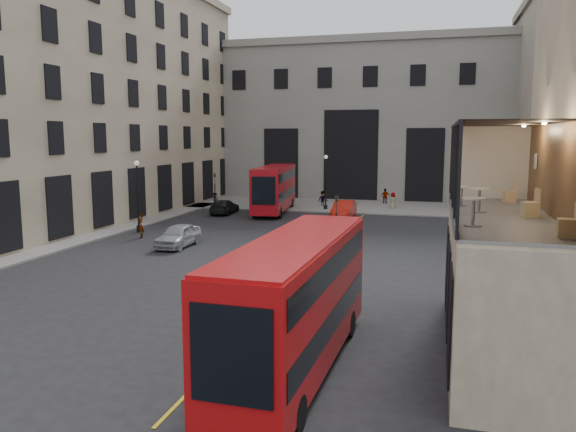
% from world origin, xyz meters
% --- Properties ---
extents(ground, '(140.00, 140.00, 0.00)m').
position_xyz_m(ground, '(0.00, 0.00, 0.00)').
color(ground, black).
rests_on(ground, ground).
extents(host_frontage, '(3.00, 11.00, 4.50)m').
position_xyz_m(host_frontage, '(6.50, 0.00, 2.25)').
color(host_frontage, beige).
rests_on(host_frontage, ground).
extents(cafe_floor, '(3.00, 10.00, 0.10)m').
position_xyz_m(cafe_floor, '(6.50, 0.00, 4.55)').
color(cafe_floor, slate).
rests_on(cafe_floor, host_frontage).
extents(building_left, '(14.60, 50.60, 22.00)m').
position_xyz_m(building_left, '(-26.96, 20.00, 11.38)').
color(building_left, beige).
rests_on(building_left, ground).
extents(gateway, '(35.00, 10.60, 18.00)m').
position_xyz_m(gateway, '(-5.00, 47.99, 9.39)').
color(gateway, gray).
rests_on(gateway, ground).
extents(pavement_far, '(40.00, 12.00, 0.12)m').
position_xyz_m(pavement_far, '(-6.00, 38.00, 0.06)').
color(pavement_far, slate).
rests_on(pavement_far, ground).
extents(pavement_left, '(8.00, 48.00, 0.12)m').
position_xyz_m(pavement_left, '(-22.00, 12.00, 0.06)').
color(pavement_left, slate).
rests_on(pavement_left, ground).
extents(traffic_light_near, '(0.16, 0.20, 3.80)m').
position_xyz_m(traffic_light_near, '(-1.00, 12.00, 2.42)').
color(traffic_light_near, black).
rests_on(traffic_light_near, ground).
extents(traffic_light_far, '(0.16, 0.20, 3.80)m').
position_xyz_m(traffic_light_far, '(-15.00, 28.00, 2.42)').
color(traffic_light_far, black).
rests_on(traffic_light_far, ground).
extents(street_lamp_a, '(0.36, 0.36, 5.33)m').
position_xyz_m(street_lamp_a, '(-17.00, 18.00, 2.39)').
color(street_lamp_a, black).
rests_on(street_lamp_a, ground).
extents(street_lamp_b, '(0.36, 0.36, 5.33)m').
position_xyz_m(street_lamp_b, '(-6.00, 34.00, 2.39)').
color(street_lamp_b, black).
rests_on(street_lamp_b, ground).
extents(bus_near, '(2.65, 10.30, 4.09)m').
position_xyz_m(bus_near, '(0.50, -3.10, 2.30)').
color(bus_near, '#AF0C0E').
rests_on(bus_near, ground).
extents(bus_far, '(3.73, 11.11, 4.35)m').
position_xyz_m(bus_far, '(-10.34, 31.25, 2.44)').
color(bus_far, '#A40B13').
rests_on(bus_far, ground).
extents(car_a, '(1.74, 4.32, 1.47)m').
position_xyz_m(car_a, '(-11.66, 13.64, 0.74)').
color(car_a, '#A1A4A9').
rests_on(car_a, ground).
extents(car_b, '(1.64, 4.67, 1.54)m').
position_xyz_m(car_b, '(-3.41, 29.10, 0.77)').
color(car_b, '#B4150B').
rests_on(car_b, ground).
extents(car_c, '(2.09, 4.59, 1.30)m').
position_xyz_m(car_c, '(-14.58, 29.14, 0.65)').
color(car_c, black).
rests_on(car_c, ground).
extents(bicycle, '(1.66, 0.86, 0.83)m').
position_xyz_m(bicycle, '(-1.37, 16.45, 0.41)').
color(bicycle, gray).
rests_on(bicycle, ground).
extents(cyclist, '(0.50, 0.70, 1.78)m').
position_xyz_m(cyclist, '(-1.01, 9.65, 0.89)').
color(cyclist, yellow).
rests_on(cyclist, ground).
extents(pedestrian_a, '(1.05, 0.95, 1.78)m').
position_xyz_m(pedestrian_a, '(-16.13, 30.73, 0.89)').
color(pedestrian_a, gray).
rests_on(pedestrian_a, ground).
extents(pedestrian_b, '(1.21, 1.15, 1.64)m').
position_xyz_m(pedestrian_b, '(-6.73, 36.26, 0.82)').
color(pedestrian_b, gray).
rests_on(pedestrian_b, ground).
extents(pedestrian_c, '(1.07, 0.63, 1.70)m').
position_xyz_m(pedestrian_c, '(-0.83, 40.00, 0.85)').
color(pedestrian_c, gray).
rests_on(pedestrian_c, ground).
extents(pedestrian_d, '(0.79, 0.95, 1.67)m').
position_xyz_m(pedestrian_d, '(0.24, 36.43, 0.83)').
color(pedestrian_d, gray).
rests_on(pedestrian_d, ground).
extents(pedestrian_e, '(0.63, 0.75, 1.75)m').
position_xyz_m(pedestrian_e, '(-15.62, 15.86, 0.87)').
color(pedestrian_e, gray).
rests_on(pedestrian_e, ground).
extents(cafe_table_near, '(0.65, 0.65, 0.81)m').
position_xyz_m(cafe_table_near, '(5.50, -2.73, 5.13)').
color(cafe_table_near, beige).
rests_on(cafe_table_near, cafe_floor).
extents(cafe_table_mid, '(0.64, 0.64, 0.80)m').
position_xyz_m(cafe_table_mid, '(5.85, 0.44, 5.13)').
color(cafe_table_mid, silver).
rests_on(cafe_table_mid, cafe_floor).
extents(cafe_table_far, '(0.56, 0.56, 0.70)m').
position_xyz_m(cafe_table_far, '(5.35, 2.11, 5.06)').
color(cafe_table_far, beige).
rests_on(cafe_table_far, cafe_floor).
extents(cafe_chair_a, '(0.46, 0.46, 0.88)m').
position_xyz_m(cafe_chair_a, '(7.67, -3.93, 4.87)').
color(cafe_chair_a, tan).
rests_on(cafe_chair_a, cafe_floor).
extents(cafe_chair_b, '(0.53, 0.53, 0.91)m').
position_xyz_m(cafe_chair_b, '(7.33, -0.34, 4.88)').
color(cafe_chair_b, tan).
rests_on(cafe_chair_b, cafe_floor).
extents(cafe_chair_c, '(0.43, 0.43, 0.84)m').
position_xyz_m(cafe_chair_c, '(7.41, -0.17, 4.86)').
color(cafe_chair_c, tan).
rests_on(cafe_chair_c, cafe_floor).
extents(cafe_chair_d, '(0.48, 0.48, 0.81)m').
position_xyz_m(cafe_chair_d, '(7.16, 3.71, 4.85)').
color(cafe_chair_d, tan).
rests_on(cafe_chair_d, cafe_floor).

